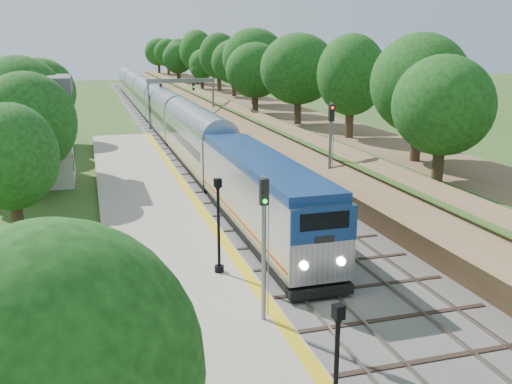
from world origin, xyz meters
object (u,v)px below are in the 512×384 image
object	(u,v)px
train	(156,107)
lamppost_far	(219,231)
station_building	(15,130)
signal_platform	(264,234)
signal_gantry	(181,90)
signal_farside	(330,143)

from	to	relation	value
train	lamppost_far	xyz separation A→B (m)	(-3.48, -53.04, 0.13)
station_building	signal_platform	world-z (taller)	station_building
station_building	lamppost_far	world-z (taller)	station_building
signal_gantry	train	distance (m)	6.87
lamppost_far	train	bearing A→B (deg)	86.25
station_building	signal_platform	distance (m)	29.30
signal_gantry	lamppost_far	distance (m)	47.64
signal_gantry	lamppost_far	size ratio (longest dim) A/B	1.95
station_building	signal_farside	distance (m)	23.56
lamppost_far	signal_farside	distance (m)	14.09
signal_platform	train	bearing A→B (deg)	87.13
signal_gantry	signal_farside	xyz separation A→B (m)	(3.73, -37.12, -0.68)
train	signal_platform	distance (m)	58.04
signal_gantry	signal_platform	size ratio (longest dim) A/B	1.54
station_building	signal_platform	size ratio (longest dim) A/B	1.58
signal_platform	signal_farside	world-z (taller)	signal_farside
signal_gantry	signal_platform	xyz separation A→B (m)	(-5.37, -52.11, -1.09)
signal_farside	signal_platform	bearing A→B (deg)	-121.27
train	lamppost_far	distance (m)	53.15
signal_gantry	lamppost_far	xyz separation A→B (m)	(-5.95, -47.20, -2.52)
signal_farside	station_building	bearing A→B (deg)	149.01
train	signal_farside	xyz separation A→B (m)	(6.20, -42.96, 1.97)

